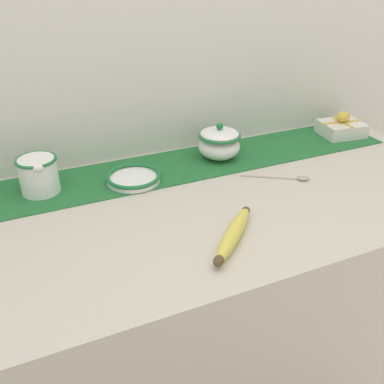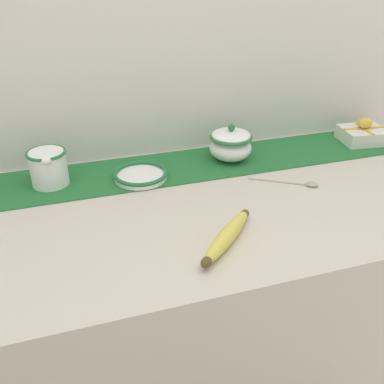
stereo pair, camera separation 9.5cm
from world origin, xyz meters
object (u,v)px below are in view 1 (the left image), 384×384
Objects in this scene: sugar_bowl at (219,143)px; gift_box at (341,127)px; banana at (233,234)px; spoon at (296,178)px; cream_pitcher at (38,174)px; small_dish at (134,177)px.

sugar_bowl reaches higher than gift_box.
spoon is (0.29, 0.18, -0.01)m from banana.
cream_pitcher reaches higher than spoon.
banana is (0.11, -0.34, 0.00)m from small_dish.
spoon is at bearing -147.87° from gift_box.
small_dish is 0.72m from gift_box.
sugar_bowl is at bearing -0.14° from cream_pitcher.
cream_pitcher is 0.66m from spoon.
small_dish is 0.89× the size of spoon.
cream_pitcher is 0.95× the size of sugar_bowl.
banana is at bearing -48.08° from cream_pitcher.
cream_pitcher is 0.66× the size of banana.
banana is 1.20× the size of gift_box.
sugar_bowl is at bearing 153.71° from spoon.
small_dish is 0.83× the size of banana.
sugar_bowl is 0.45m from gift_box.
spoon is (0.40, -0.16, -0.01)m from small_dish.
cream_pitcher is at bearing -166.51° from spoon.
sugar_bowl is (0.50, -0.00, -0.00)m from cream_pitcher.
small_dish is (-0.27, -0.04, -0.04)m from sugar_bowl.
gift_box reaches higher than spoon.
cream_pitcher is at bearing 179.86° from sugar_bowl.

